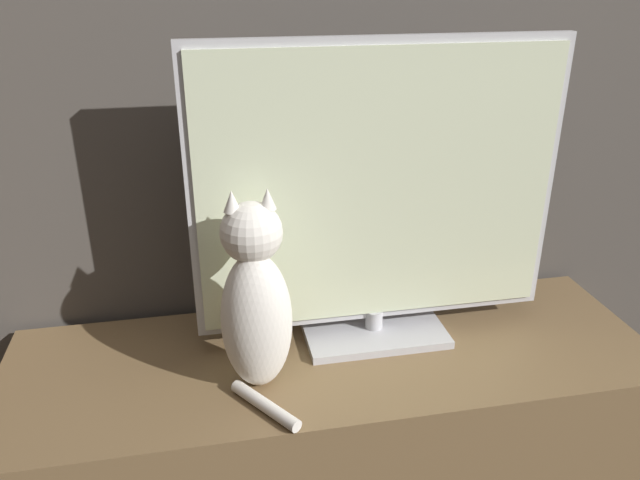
# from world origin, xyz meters

# --- Properties ---
(tv_stand) EXTENTS (1.57, 0.52, 0.46)m
(tv_stand) POSITION_xyz_m (0.00, 0.92, 0.23)
(tv_stand) COLOR brown
(tv_stand) RESTS_ON ground_plane
(tv) EXTENTS (0.88, 0.21, 0.73)m
(tv) POSITION_xyz_m (0.12, 0.99, 0.82)
(tv) COLOR #B7B7BC
(tv) RESTS_ON tv_stand
(cat) EXTENTS (0.16, 0.28, 0.45)m
(cat) POSITION_xyz_m (-0.19, 0.85, 0.66)
(cat) COLOR silver
(cat) RESTS_ON tv_stand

